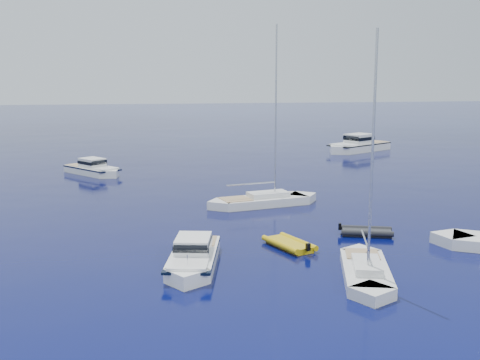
% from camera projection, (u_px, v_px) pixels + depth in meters
% --- Properties ---
extents(ground, '(400.00, 400.00, 0.00)m').
position_uv_depth(ground, '(345.00, 319.00, 26.07)').
color(ground, '#09135C').
rests_on(ground, ground).
extents(motor_cruiser_left, '(4.20, 8.62, 2.17)m').
position_uv_depth(motor_cruiser_left, '(193.00, 267.00, 33.19)').
color(motor_cruiser_left, white).
rests_on(motor_cruiser_left, ground).
extents(motor_cruiser_distant, '(12.06, 9.35, 3.13)m').
position_uv_depth(motor_cruiser_distant, '(357.00, 151.00, 83.32)').
color(motor_cruiser_distant, white).
rests_on(motor_cruiser_distant, ground).
extents(motor_cruiser_horizon, '(7.33, 8.32, 2.24)m').
position_uv_depth(motor_cruiser_horizon, '(94.00, 174.00, 64.00)').
color(motor_cruiser_horizon, white).
rests_on(motor_cruiser_horizon, ground).
extents(sailboat_fore, '(4.81, 9.39, 13.37)m').
position_uv_depth(sailboat_fore, '(366.00, 277.00, 31.44)').
color(sailboat_fore, silver).
rests_on(sailboat_fore, ground).
extents(sailboat_centre, '(10.67, 4.86, 15.19)m').
position_uv_depth(sailboat_centre, '(264.00, 205.00, 48.88)').
color(sailboat_centre, white).
rests_on(sailboat_centre, ground).
extents(tender_yellow, '(3.34, 4.38, 0.95)m').
position_uv_depth(tender_yellow, '(289.00, 247.00, 36.89)').
color(tender_yellow, gold).
rests_on(tender_yellow, ground).
extents(tender_grey_near, '(4.03, 2.99, 0.95)m').
position_uv_depth(tender_grey_near, '(367.00, 235.00, 39.77)').
color(tender_grey_near, black).
rests_on(tender_grey_near, ground).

